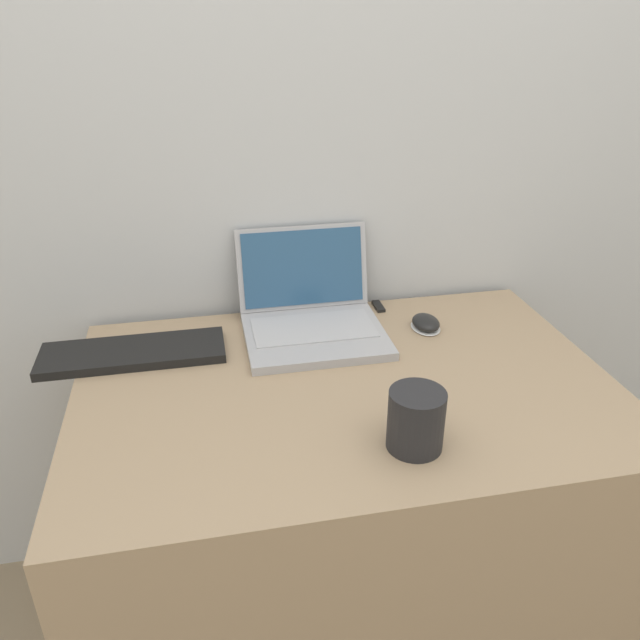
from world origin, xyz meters
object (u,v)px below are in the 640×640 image
drink_cup (416,419)px  external_keyboard (133,353)px  usb_stick (378,306)px  computer_mouse (426,323)px  laptop (311,314)px

drink_cup → external_keyboard: bearing=140.1°
usb_stick → computer_mouse: bearing=-59.4°
computer_mouse → laptop: bearing=170.4°
drink_cup → external_keyboard: (-0.50, 0.42, -0.05)m
laptop → drink_cup: bearing=-78.5°
laptop → computer_mouse: (0.27, -0.05, -0.03)m
laptop → external_keyboard: laptop is taller
drink_cup → usb_stick: size_ratio=1.84×
computer_mouse → usb_stick: computer_mouse is taller
external_keyboard → computer_mouse: bearing=0.0°
drink_cup → computer_mouse: size_ratio=1.22×
computer_mouse → usb_stick: size_ratio=1.50×
laptop → drink_cup: 0.47m
external_keyboard → usb_stick: size_ratio=6.59×
laptop → drink_cup: size_ratio=2.89×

